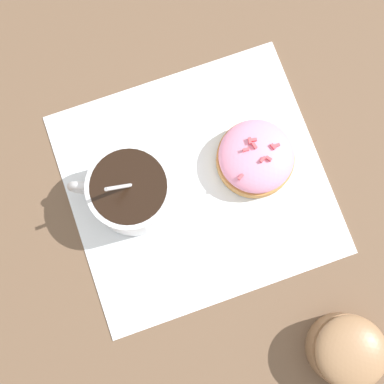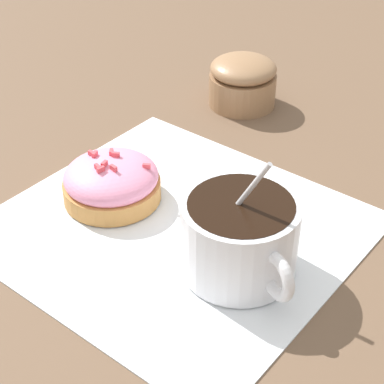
{
  "view_description": "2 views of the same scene",
  "coord_description": "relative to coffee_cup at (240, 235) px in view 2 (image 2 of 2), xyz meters",
  "views": [
    {
      "loc": [
        0.05,
        0.11,
        0.61
      ],
      "look_at": [
        0.01,
        0.01,
        0.03
      ],
      "focal_mm": 50.0,
      "sensor_mm": 36.0,
      "label": 1
    },
    {
      "loc": [
        0.27,
        -0.34,
        0.35
      ],
      "look_at": [
        0.01,
        0.01,
        0.03
      ],
      "focal_mm": 60.0,
      "sensor_mm": 36.0,
      "label": 2
    }
  ],
  "objects": [
    {
      "name": "ground_plane",
      "position": [
        -0.07,
        0.01,
        -0.04
      ],
      "size": [
        3.0,
        3.0,
        0.0
      ],
      "primitive_type": "plane",
      "color": "brown"
    },
    {
      "name": "paper_napkin",
      "position": [
        -0.07,
        0.01,
        -0.04
      ],
      "size": [
        0.3,
        0.28,
        0.0
      ],
      "color": "white",
      "rests_on": "ground_plane"
    },
    {
      "name": "coffee_cup",
      "position": [
        0.0,
        0.0,
        0.0
      ],
      "size": [
        0.11,
        0.09,
        0.11
      ],
      "color": "white",
      "rests_on": "paper_napkin"
    },
    {
      "name": "frosted_pastry",
      "position": [
        -0.15,
        0.01,
        -0.02
      ],
      "size": [
        0.09,
        0.09,
        0.04
      ],
      "color": "#C18442",
      "rests_on": "paper_napkin"
    },
    {
      "name": "sugar_bowl",
      "position": [
        -0.15,
        0.24,
        -0.01
      ],
      "size": [
        0.08,
        0.08,
        0.06
      ],
      "color": "#99704C",
      "rests_on": "ground_plane"
    }
  ]
}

